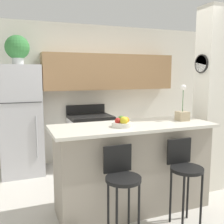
% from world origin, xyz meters
% --- Properties ---
extents(ground_plane, '(14.00, 14.00, 0.00)m').
position_xyz_m(ground_plane, '(0.00, 0.00, 0.00)').
color(ground_plane, beige).
extents(wall_back, '(5.60, 0.38, 2.55)m').
position_xyz_m(wall_back, '(0.15, 2.01, 1.43)').
color(wall_back, silver).
rests_on(wall_back, ground_plane).
extents(pillar_right, '(0.38, 0.32, 2.55)m').
position_xyz_m(pillar_right, '(1.27, 0.17, 1.28)').
color(pillar_right, silver).
rests_on(pillar_right, ground_plane).
extents(counter_bar, '(1.95, 0.71, 1.05)m').
position_xyz_m(counter_bar, '(0.00, 0.00, 0.53)').
color(counter_bar, gray).
rests_on(counter_bar, ground_plane).
extents(refrigerator, '(0.66, 0.64, 1.79)m').
position_xyz_m(refrigerator, '(-1.21, 1.71, 0.89)').
color(refrigerator, silver).
rests_on(refrigerator, ground_plane).
extents(stove_range, '(0.74, 0.64, 1.07)m').
position_xyz_m(stove_range, '(-0.04, 1.71, 0.46)').
color(stove_range, white).
rests_on(stove_range, ground_plane).
extents(bar_stool_left, '(0.35, 0.35, 0.94)m').
position_xyz_m(bar_stool_left, '(-0.37, -0.51, 0.62)').
color(bar_stool_left, black).
rests_on(bar_stool_left, ground_plane).
extents(bar_stool_right, '(0.35, 0.35, 0.94)m').
position_xyz_m(bar_stool_right, '(0.37, -0.51, 0.62)').
color(bar_stool_right, black).
rests_on(bar_stool_right, ground_plane).
extents(potted_plant_on_fridge, '(0.38, 0.38, 0.46)m').
position_xyz_m(potted_plant_on_fridge, '(-1.21, 1.71, 2.05)').
color(potted_plant_on_fridge, silver).
rests_on(potted_plant_on_fridge, refrigerator).
extents(orchid_vase, '(0.14, 0.14, 0.46)m').
position_xyz_m(orchid_vase, '(0.70, 0.02, 1.16)').
color(orchid_vase, tan).
rests_on(orchid_vase, counter_bar).
extents(fruit_bowl, '(0.23, 0.23, 0.12)m').
position_xyz_m(fruit_bowl, '(-0.18, -0.07, 1.10)').
color(fruit_bowl, silver).
rests_on(fruit_bowl, counter_bar).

